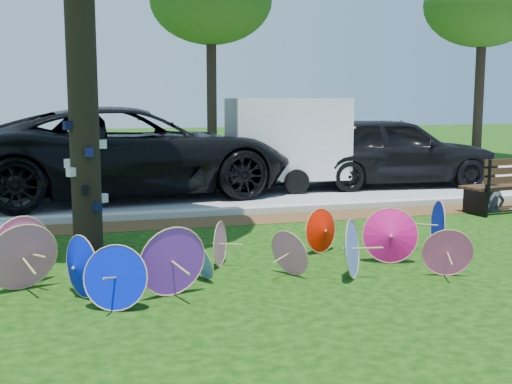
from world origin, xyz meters
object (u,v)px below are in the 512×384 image
parasol_pile (205,249)px  park_bench (511,184)px  cargo_trailer (287,138)px  black_van (131,152)px  dark_pickup (391,151)px  person_left (494,179)px

parasol_pile → park_bench: bearing=24.7°
parasol_pile → cargo_trailer: 8.34m
black_van → park_bench: size_ratio=3.54×
parasol_pile → dark_pickup: size_ratio=1.26×
cargo_trailer → parasol_pile: bearing=-111.4°
dark_pickup → park_bench: size_ratio=2.55×
dark_pickup → cargo_trailer: bearing=93.5°
parasol_pile → person_left: (6.55, 3.23, 0.29)m
person_left → black_van: bearing=152.7°
cargo_trailer → person_left: bearing=-50.9°
dark_pickup → park_bench: dark_pickup is taller
cargo_trailer → dark_pickup: bearing=2.2°
parasol_pile → cargo_trailer: (3.60, 7.47, 0.91)m
parasol_pile → cargo_trailer: size_ratio=2.40×
parasol_pile → black_van: black_van is taller
parasol_pile → black_van: 7.29m
dark_pickup → person_left: size_ratio=4.02×
park_bench → person_left: person_left is taller
parasol_pile → black_van: (-0.27, 7.26, 0.66)m
cargo_trailer → person_left: size_ratio=2.10×
parasol_pile → black_van: size_ratio=0.91×
black_van → dark_pickup: bearing=-96.7°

